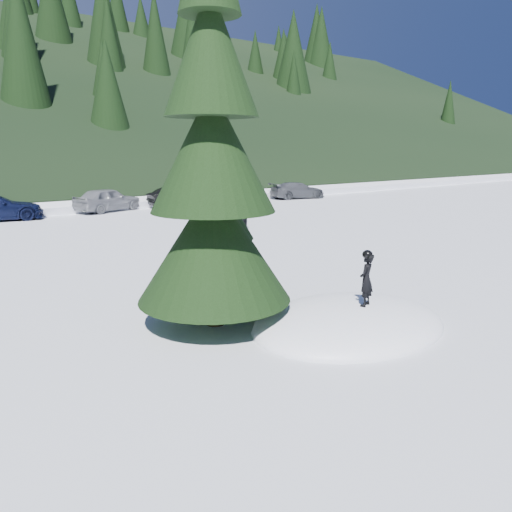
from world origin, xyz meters
TOP-DOWN VIEW (x-y plane):
  - ground at (0.00, 0.00)m, footprint 200.00×200.00m
  - snow_mound at (0.00, 0.00)m, footprint 4.48×3.52m
  - spruce_tall at (-2.20, 1.80)m, footprint 3.20×3.20m
  - spruce_short at (-1.20, 3.20)m, footprint 2.20×2.20m
  - child_skier at (0.17, -0.27)m, footprint 0.47×0.40m
  - adult_0 at (5.70, 11.76)m, footprint 0.95×0.93m
  - adult_1 at (5.67, 12.08)m, footprint 0.49×0.94m
  - car_4 at (3.33, 22.06)m, footprint 4.47×2.92m
  - car_5 at (7.76, 21.43)m, footprint 3.97×1.58m
  - car_6 at (12.54, 21.84)m, footprint 5.76×4.28m
  - car_7 at (17.52, 21.00)m, footprint 4.47×2.58m

SIDE VIEW (x-z plane):
  - ground at x=0.00m, z-range 0.00..0.00m
  - snow_mound at x=0.00m, z-range -0.48..0.48m
  - car_7 at x=17.52m, z-range 0.00..1.22m
  - car_5 at x=7.76m, z-range 0.00..1.28m
  - car_4 at x=3.33m, z-range 0.00..1.42m
  - car_6 at x=12.54m, z-range 0.00..1.45m
  - adult_1 at x=5.67m, z-range 0.00..1.53m
  - adult_0 at x=5.70m, z-range 0.00..1.54m
  - child_skier at x=0.17m, z-range 0.48..1.58m
  - spruce_short at x=-1.20m, z-range -0.58..4.79m
  - spruce_tall at x=-2.20m, z-range -0.98..7.62m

